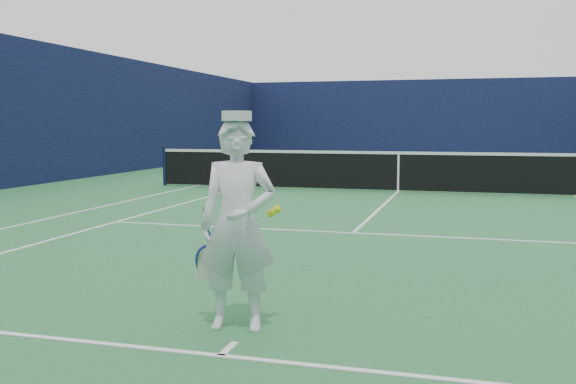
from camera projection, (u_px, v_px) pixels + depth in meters
name	position (u px, v px, depth m)	size (l,w,h in m)	color
ground	(398.00, 192.00, 15.99)	(80.00, 80.00, 0.00)	#296D39
court_markings	(398.00, 192.00, 15.99)	(11.03, 23.83, 0.01)	white
windscreen_fence	(399.00, 111.00, 15.78)	(20.12, 36.12, 4.00)	#0F1439
tennis_net	(398.00, 170.00, 15.93)	(12.88, 0.09, 1.07)	#141E4C
tennis_player	(237.00, 224.00, 5.18)	(0.80, 0.50, 1.77)	white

